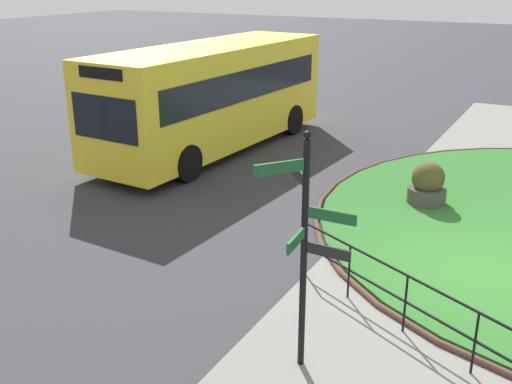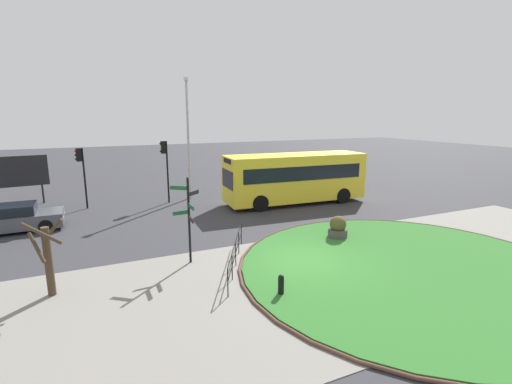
% 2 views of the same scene
% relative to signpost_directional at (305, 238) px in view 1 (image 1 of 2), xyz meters
% --- Properties ---
extents(ground, '(120.00, 120.00, 0.00)m').
position_rel_signpost_directional_xyz_m(ground, '(3.94, -1.73, -1.97)').
color(ground, '#333338').
extents(signpost_directional, '(1.16, 1.15, 3.39)m').
position_rel_signpost_directional_xyz_m(signpost_directional, '(0.00, 0.00, 0.00)').
color(signpost_directional, black).
rests_on(signpost_directional, ground).
extents(railing_grass_edge, '(2.31, 4.46, 0.99)m').
position_rel_signpost_directional_xyz_m(railing_grass_edge, '(1.51, -1.03, -1.33)').
color(railing_grass_edge, black).
rests_on(railing_grass_edge, ground).
extents(bus_yellow, '(9.19, 3.06, 3.18)m').
position_rel_signpost_directional_xyz_m(bus_yellow, '(8.77, 6.96, -0.26)').
color(bus_yellow, yellow).
rests_on(bus_yellow, ground).
extents(planter_near_signpost, '(0.89, 0.89, 1.10)m').
position_rel_signpost_directional_xyz_m(planter_near_signpost, '(6.98, -0.04, -1.48)').
color(planter_near_signpost, '#47423D').
rests_on(planter_near_signpost, ground).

